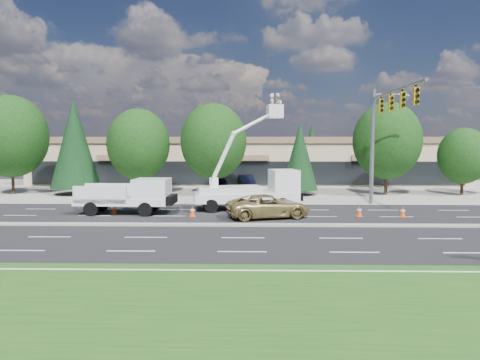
{
  "coord_description": "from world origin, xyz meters",
  "views": [
    {
      "loc": [
        0.3,
        -24.71,
        4.86
      ],
      "look_at": [
        -0.29,
        3.4,
        2.4
      ],
      "focal_mm": 32.0,
      "sensor_mm": 36.0,
      "label": 1
    }
  ],
  "objects_px": {
    "signal_mast": "(382,126)",
    "utility_pickup": "(130,199)",
    "bucket_truck": "(255,185)",
    "minivan": "(268,206)"
  },
  "relations": [
    {
      "from": "signal_mast",
      "to": "bucket_truck",
      "type": "height_order",
      "value": "signal_mast"
    },
    {
      "from": "signal_mast",
      "to": "utility_pickup",
      "type": "xyz_separation_m",
      "value": [
        -17.87,
        -2.85,
        -5.07
      ]
    },
    {
      "from": "utility_pickup",
      "to": "minivan",
      "type": "relative_size",
      "value": 1.17
    },
    {
      "from": "bucket_truck",
      "to": "minivan",
      "type": "bearing_deg",
      "value": -88.4
    },
    {
      "from": "utility_pickup",
      "to": "bucket_truck",
      "type": "height_order",
      "value": "bucket_truck"
    },
    {
      "from": "bucket_truck",
      "to": "utility_pickup",
      "type": "bearing_deg",
      "value": -176.94
    },
    {
      "from": "utility_pickup",
      "to": "bucket_truck",
      "type": "relative_size",
      "value": 0.75
    },
    {
      "from": "signal_mast",
      "to": "utility_pickup",
      "type": "height_order",
      "value": "signal_mast"
    },
    {
      "from": "signal_mast",
      "to": "minivan",
      "type": "distance_m",
      "value": 10.86
    },
    {
      "from": "minivan",
      "to": "signal_mast",
      "type": "bearing_deg",
      "value": -79.08
    }
  ]
}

